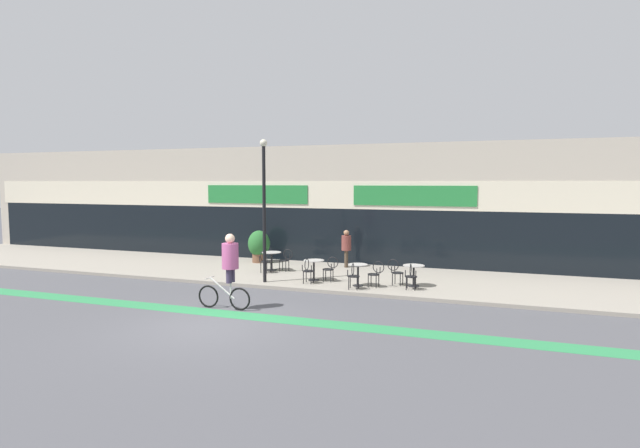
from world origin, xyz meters
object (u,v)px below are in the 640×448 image
cafe_chair_0_near (265,260)px  bistro_table_0 (272,257)px  lamp_post (264,200)px  pedestrian_near_end (346,245)px  cafe_chair_2_side (376,272)px  cafe_chair_2_near (353,274)px  bistro_table_1 (314,266)px  bistro_table_3 (414,271)px  cafe_chair_3_side (396,270)px  planter_pot (259,245)px  cafe_chair_1_near (308,269)px  bistro_table_2 (358,271)px  cafe_chair_3_near (411,275)px  cafe_chair_0_side (286,258)px  cafe_chair_1_side (330,267)px  cyclist_0 (229,264)px

cafe_chair_0_near → bistro_table_0: bearing=6.4°
cafe_chair_0_near → lamp_post: size_ratio=0.18×
lamp_post → pedestrian_near_end: (1.86, 3.98, -2.00)m
bistro_table_0 → cafe_chair_2_side: (4.72, -1.78, -0.02)m
cafe_chair_2_near → bistro_table_1: bearing=53.9°
bistro_table_3 → cafe_chair_3_side: size_ratio=0.81×
bistro_table_1 → cafe_chair_0_near: 2.45m
planter_pot → cafe_chair_1_near: bearing=-44.6°
planter_pot → lamp_post: (2.18, -3.92, 2.17)m
cafe_chair_1_near → pedestrian_near_end: 3.78m
cafe_chair_3_side → bistro_table_3: bearing=6.6°
cafe_chair_1_near → pedestrian_near_end: size_ratio=0.58×
cafe_chair_1_near → bistro_table_2: bearing=-83.7°
cafe_chair_1_near → planter_pot: 5.25m
cafe_chair_2_side → cafe_chair_3_near: 1.20m
cafe_chair_0_side → cafe_chair_3_near: 5.59m
bistro_table_3 → cafe_chair_3_side: 0.63m
bistro_table_1 → cafe_chair_0_near: size_ratio=0.83×
cafe_chair_0_side → cafe_chair_3_side: bearing=168.4°
bistro_table_3 → cafe_chair_2_side: bearing=-154.0°
cafe_chair_1_side → bistro_table_3: bearing=-178.0°
bistro_table_1 → cafe_chair_1_near: cafe_chair_1_near is taller
planter_pot → cyclist_0: (2.70, -7.34, 0.45)m
cafe_chair_1_side → cafe_chair_3_side: 2.34m
bistro_table_1 → cafe_chair_1_near: 0.63m
bistro_table_0 → planter_pot: (-1.41, 1.69, 0.22)m
bistro_table_0 → cafe_chair_2_near: cafe_chair_2_near is taller
cafe_chair_3_side → cafe_chair_1_near: bearing=-157.3°
cafe_chair_1_near → bistro_table_0: bearing=48.7°
lamp_post → cafe_chair_0_side: bearing=93.7°
bistro_table_3 → cafe_chair_3_side: cafe_chair_3_side is taller
cafe_chair_0_side → cafe_chair_1_side: (2.32, -1.36, 0.00)m
cafe_chair_3_near → bistro_table_1: bearing=79.4°
cafe_chair_3_near → cafe_chair_0_side: bearing=67.7°
cafe_chair_3_near → planter_pot: (-7.32, 3.51, 0.24)m
cafe_chair_2_near → bistro_table_0: bearing=53.7°
bistro_table_0 → pedestrian_near_end: bearing=33.6°
bistro_table_2 → cafe_chair_3_side: cafe_chair_3_side is taller
cafe_chair_3_near → lamp_post: (-5.14, -0.41, 2.41)m
cafe_chair_0_side → cafe_chair_1_near: bearing=133.2°
cafe_chair_1_near → cyclist_0: bearing=163.5°
bistro_table_2 → pedestrian_near_end: size_ratio=0.48×
cafe_chair_3_side → cafe_chair_2_near: bearing=-126.9°
bistro_table_2 → bistro_table_3: bearing=17.5°
cafe_chair_3_near → pedestrian_near_end: (-3.28, 3.58, 0.41)m
bistro_table_3 → cafe_chair_1_near: (-3.58, -0.79, -0.01)m
bistro_table_0 → cafe_chair_1_near: (2.32, -1.99, -0.02)m
cafe_chair_2_near → lamp_post: 4.11m
bistro_table_1 → cafe_chair_3_near: bearing=-7.3°
cafe_chair_2_near → cafe_chair_3_side: bearing=-50.4°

